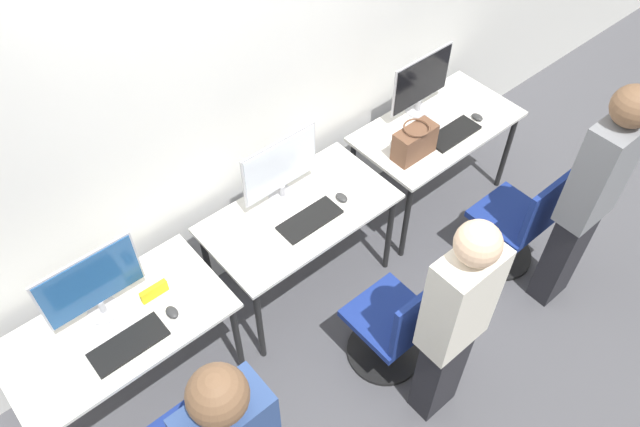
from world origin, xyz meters
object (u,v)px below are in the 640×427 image
object	(u,v)px
mouse_left	(172,312)
person_center	(454,322)
office_chair_center	(395,328)
office_chair_right	(515,227)
monitor_right	(421,83)
handbag	(415,142)
monitor_center	(280,168)
mouse_right	(477,117)
monitor_left	(92,285)
keyboard_right	(453,134)
keyboard_left	(129,344)
mouse_center	(342,197)
keyboard_center	(310,220)
person_right	(590,196)

from	to	relation	value
mouse_left	person_center	size ratio (longest dim) A/B	0.05
office_chair_center	office_chair_right	xyz separation A→B (m)	(1.19, 0.03, 0.00)
monitor_right	handbag	world-z (taller)	monitor_right
monitor_center	mouse_right	bearing A→B (deg)	-11.39
monitor_left	keyboard_right	bearing A→B (deg)	-5.97
keyboard_left	monitor_left	bearing A→B (deg)	90.00
monitor_right	office_chair_right	world-z (taller)	monitor_right
mouse_center	mouse_right	xyz separation A→B (m)	(1.25, -0.04, 0.00)
mouse_center	keyboard_center	bearing A→B (deg)	-178.13
office_chair_center	mouse_right	world-z (taller)	office_chair_center
person_center	monitor_left	bearing A→B (deg)	134.74
keyboard_center	mouse_center	distance (m)	0.27
mouse_left	mouse_center	distance (m)	1.26
mouse_left	monitor_center	world-z (taller)	monitor_center
mouse_center	office_chair_right	size ratio (longest dim) A/B	0.10
keyboard_left	keyboard_right	size ratio (longest dim) A/B	1.00
monitor_center	monitor_left	bearing A→B (deg)	-177.88
keyboard_left	monitor_right	bearing A→B (deg)	7.92
keyboard_left	monitor_center	distance (m)	1.32
keyboard_right	mouse_left	bearing A→B (deg)	179.77
monitor_center	keyboard_right	distance (m)	1.32
office_chair_right	office_chair_center	bearing A→B (deg)	-178.42
monitor_right	person_center	bearing A→B (deg)	-131.02
monitor_left	monitor_right	size ratio (longest dim) A/B	1.00
mouse_center	person_right	world-z (taller)	person_right
mouse_center	keyboard_right	world-z (taller)	mouse_center
mouse_center	person_right	bearing A→B (deg)	-47.12
mouse_left	mouse_right	size ratio (longest dim) A/B	1.00
mouse_center	monitor_right	distance (m)	1.06
keyboard_left	keyboard_right	distance (m)	2.52
keyboard_center	mouse_right	world-z (taller)	mouse_right
monitor_right	keyboard_center	bearing A→B (deg)	-166.44
monitor_left	mouse_left	bearing A→B (deg)	-43.08
monitor_center	office_chair_right	bearing A→B (deg)	-37.78
monitor_left	mouse_left	xyz separation A→B (m)	(0.27, -0.25, -0.23)
office_chair_center	mouse_right	distance (m)	1.67
monitor_left	person_center	distance (m)	1.86
office_chair_center	person_center	xyz separation A→B (m)	(-0.01, -0.37, 0.53)
person_center	keyboard_center	bearing A→B (deg)	92.39
monitor_right	mouse_left	bearing A→B (deg)	-171.58
keyboard_left	mouse_left	distance (m)	0.27
monitor_center	keyboard_center	bearing A→B (deg)	-90.00
monitor_left	mouse_center	size ratio (longest dim) A/B	6.02
mouse_right	handbag	distance (m)	0.63
keyboard_center	office_chair_center	distance (m)	0.83
keyboard_center	mouse_right	distance (m)	1.52
person_center	handbag	distance (m)	1.39
monitor_center	mouse_right	size ratio (longest dim) A/B	6.02
keyboard_left	monitor_right	world-z (taller)	monitor_right
person_center	office_chair_right	world-z (taller)	person_center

